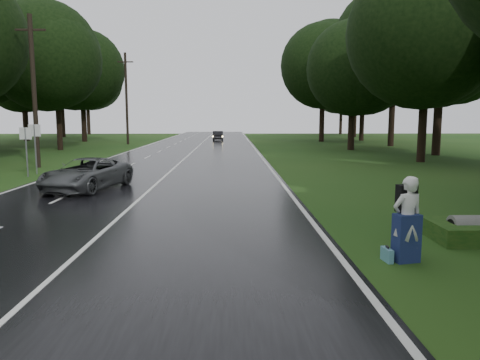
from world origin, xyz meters
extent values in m
plane|color=#234314|center=(0.00, 0.00, 0.00)|extent=(160.00, 160.00, 0.00)
cube|color=black|center=(0.00, 20.00, 0.02)|extent=(12.00, 140.00, 0.04)
cube|color=silver|center=(0.00, 20.00, 0.04)|extent=(0.12, 140.00, 0.01)
imported|color=#474A4C|center=(-2.67, 9.98, 0.70)|extent=(3.32, 5.17, 1.33)
imported|color=black|center=(1.75, 52.06, 0.67)|extent=(1.36, 3.83, 1.26)
imported|color=silver|center=(7.17, 0.08, 0.93)|extent=(0.76, 0.59, 1.85)
cube|color=navy|center=(7.17, 0.08, 0.52)|extent=(0.58, 0.45, 1.04)
cube|color=black|center=(7.23, 0.34, 1.33)|extent=(0.46, 0.31, 0.59)
cube|color=teal|center=(6.77, 0.08, 0.15)|extent=(0.17, 0.42, 0.29)
cylinder|color=slate|center=(9.59, 1.75, 0.00)|extent=(1.27, 0.64, 0.64)
camera|label=1|loc=(3.42, -9.34, 3.06)|focal=34.23mm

